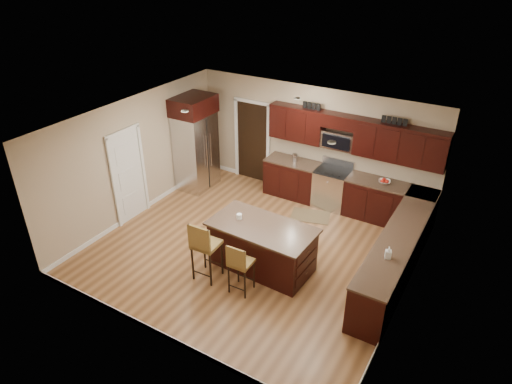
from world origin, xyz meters
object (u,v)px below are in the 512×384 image
Objects in this scene: stool_left at (204,245)px; refrigerator at (196,142)px; island at (262,248)px; stool_mid at (239,263)px; range at (332,188)px.

refrigerator is at bearing 126.81° from stool_left.
stool_mid is at bearing -85.42° from island.
refrigerator reaches higher than island.
stool_mid is 4.25m from refrigerator.
range is 0.55× the size of island.
range is at bearing 73.07° from stool_left.
stool_left reaches higher than range.
stool_left is 0.52× the size of refrigerator.
stool_mid is at bearing -93.35° from range.
island is at bearing 90.23° from stool_mid.
range is 3.81m from stool_left.
island is at bearing -33.55° from refrigerator.
island is at bearing -95.00° from range.
refrigerator is (-3.05, 2.02, 0.77)m from island.
range is 2.84m from island.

